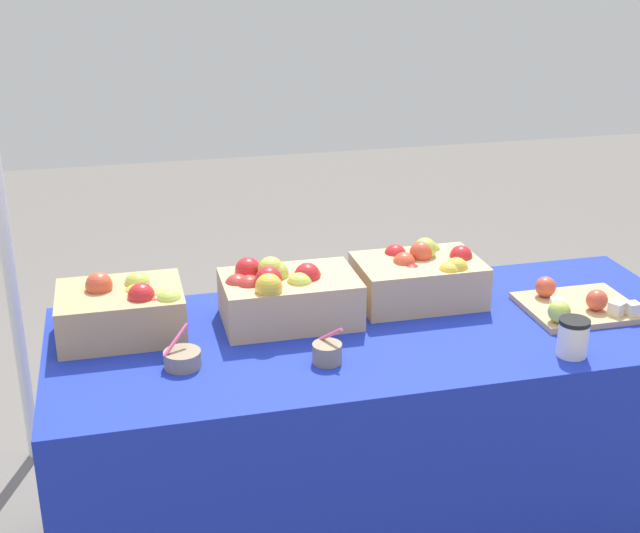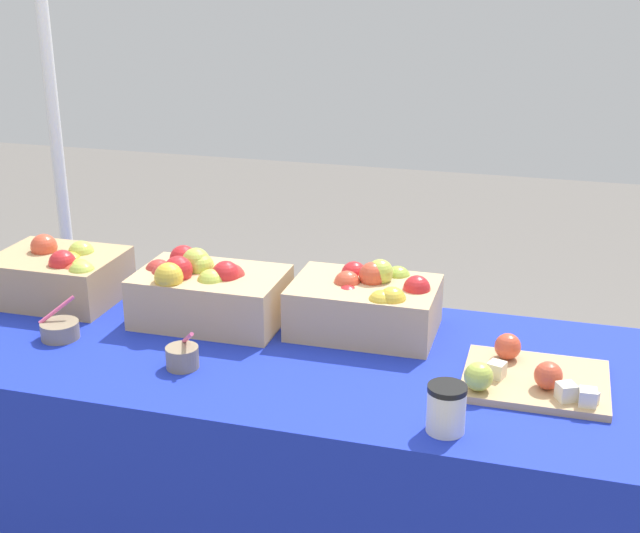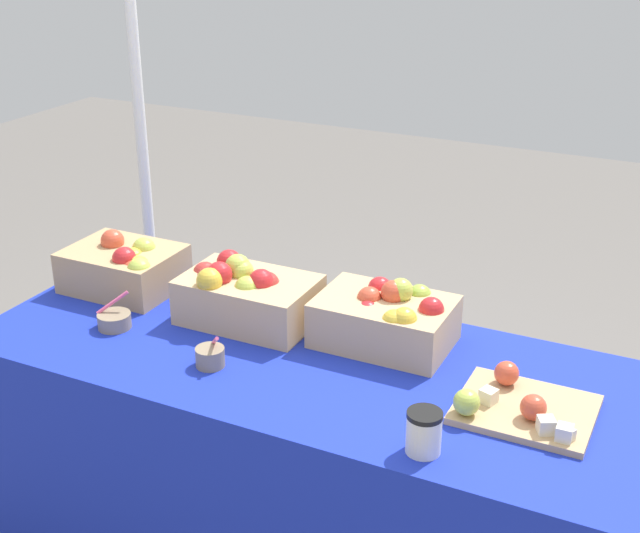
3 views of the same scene
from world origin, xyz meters
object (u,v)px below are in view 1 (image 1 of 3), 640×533
object	(u,v)px
cutting_board_front	(577,305)
coffee_cup	(573,337)
apple_crate_middle	(286,294)
sample_bowl_mid	(182,358)
sample_bowl_near	(327,353)
apple_crate_left	(125,309)
apple_crate_right	(420,277)

from	to	relation	value
cutting_board_front	coffee_cup	world-z (taller)	coffee_cup
apple_crate_middle	sample_bowl_mid	bearing A→B (deg)	-146.83
sample_bowl_near	cutting_board_front	bearing A→B (deg)	9.28
cutting_board_front	coffee_cup	size ratio (longest dim) A/B	3.14
apple_crate_left	apple_crate_middle	size ratio (longest dim) A/B	0.89
apple_crate_middle	cutting_board_front	xyz separation A→B (m)	(0.86, -0.15, -0.06)
sample_bowl_mid	cutting_board_front	bearing A→B (deg)	3.15
cutting_board_front	apple_crate_right	bearing A→B (deg)	155.50
coffee_cup	apple_crate_left	bearing A→B (deg)	160.16
cutting_board_front	sample_bowl_near	distance (m)	0.82
apple_crate_right	sample_bowl_near	xyz separation A→B (m)	(-0.38, -0.33, -0.05)
apple_crate_middle	sample_bowl_mid	world-z (taller)	apple_crate_middle
sample_bowl_near	sample_bowl_mid	xyz separation A→B (m)	(-0.38, 0.07, -0.00)
apple_crate_left	coffee_cup	world-z (taller)	apple_crate_left
cutting_board_front	coffee_cup	distance (m)	0.30
apple_crate_left	sample_bowl_mid	xyz separation A→B (m)	(0.14, -0.23, -0.05)
apple_crate_right	cutting_board_front	world-z (taller)	apple_crate_right
apple_crate_middle	apple_crate_right	bearing A→B (deg)	6.60
sample_bowl_mid	sample_bowl_near	bearing A→B (deg)	-10.09
sample_bowl_mid	apple_crate_middle	bearing A→B (deg)	33.17
sample_bowl_near	coffee_cup	size ratio (longest dim) A/B	0.98
apple_crate_left	apple_crate_right	xyz separation A→B (m)	(0.89, 0.03, 0.00)
sample_bowl_mid	coffee_cup	bearing A→B (deg)	-10.25
apple_crate_left	cutting_board_front	bearing A→B (deg)	-7.27
apple_crate_right	coffee_cup	distance (m)	0.53
sample_bowl_near	sample_bowl_mid	distance (m)	0.38
apple_crate_right	sample_bowl_mid	distance (m)	0.80
cutting_board_front	sample_bowl_near	size ratio (longest dim) A/B	3.21
apple_crate_middle	coffee_cup	distance (m)	0.81
sample_bowl_near	coffee_cup	world-z (taller)	coffee_cup
apple_crate_middle	sample_bowl_mid	xyz separation A→B (m)	(-0.32, -0.21, -0.06)
apple_crate_right	cutting_board_front	distance (m)	0.48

